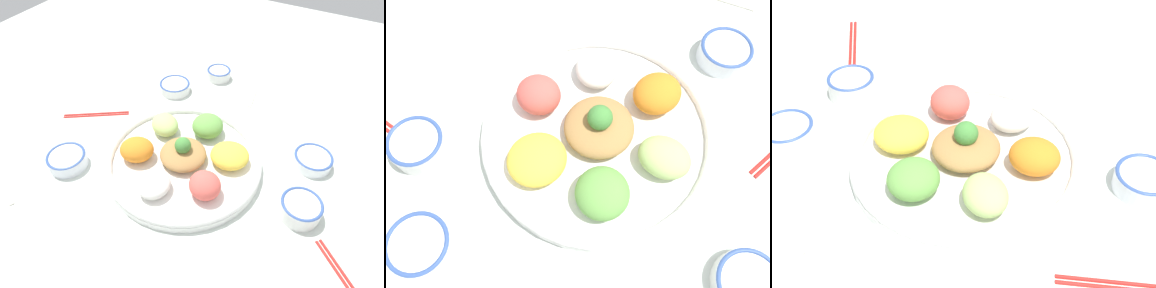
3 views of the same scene
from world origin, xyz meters
The scene contains 8 objects.
ground_plane centered at (0.00, 0.00, 0.00)m, with size 2.40×2.40×0.00m, color silver.
salad_platter centered at (-0.03, -0.04, 0.03)m, with size 0.42×0.42×0.10m.
sauce_bowl_dark centered at (0.12, -0.31, 0.02)m, with size 0.10×0.10×0.04m.
rice_bowl_plain centered at (-0.20, 0.27, 0.02)m, with size 0.10×0.10×0.03m.
sauce_bowl_far centered at (-0.03, 0.28, 0.03)m, with size 0.10×0.10×0.05m.
chopsticks_pair_near centered at (0.10, 0.42, 0.00)m, with size 0.17×0.19×0.01m.
chopsticks_pair_far centered at (-0.08, -0.38, 0.00)m, with size 0.13×0.18×0.01m.
serving_spoon_extra centered at (-0.35, 0.03, 0.00)m, with size 0.13×0.04×0.01m.
Camera 3 is at (-0.57, -0.49, 0.68)m, focal length 50.00 mm.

